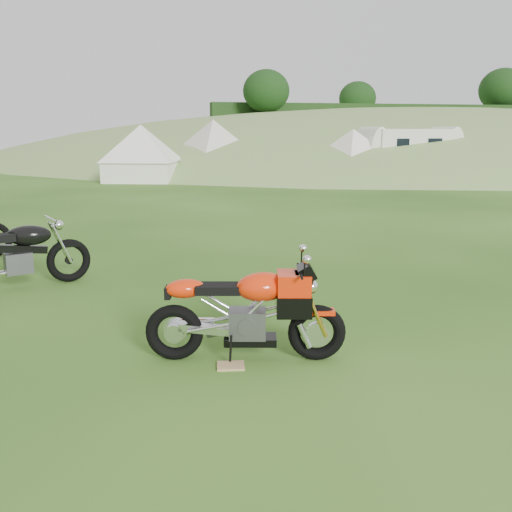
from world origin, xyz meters
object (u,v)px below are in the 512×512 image
object	(u,v)px
sport_motorcycle	(245,305)
tent_right	(353,153)
vintage_moto_b	(16,253)
tent_mid	(213,148)
tent_left	(142,152)
plywood_board	(231,366)
caravan	(408,153)

from	to	relation	value
sport_motorcycle	tent_right	distance (m)	21.95
vintage_moto_b	tent_mid	xyz separation A→B (m)	(6.52, 20.38, 0.79)
vintage_moto_b	tent_left	xyz separation A→B (m)	(2.77, 17.49, 0.71)
plywood_board	tent_right	bearing A→B (deg)	63.57
plywood_board	vintage_moto_b	xyz separation A→B (m)	(-2.55, 3.59, 0.55)
tent_left	caravan	distance (m)	12.76
sport_motorcycle	tent_left	size ratio (longest dim) A/B	0.68
sport_motorcycle	plywood_board	xyz separation A→B (m)	(-0.19, -0.16, -0.59)
sport_motorcycle	plywood_board	world-z (taller)	sport_motorcycle
sport_motorcycle	tent_mid	size ratio (longest dim) A/B	0.64
tent_mid	caravan	distance (m)	9.73
tent_mid	caravan	xyz separation A→B (m)	(8.98, -3.74, -0.18)
tent_right	caravan	size ratio (longest dim) A/B	0.56
plywood_board	tent_left	world-z (taller)	tent_left
tent_mid	sport_motorcycle	bearing A→B (deg)	-123.81
sport_motorcycle	vintage_moto_b	world-z (taller)	sport_motorcycle
tent_right	vintage_moto_b	bearing A→B (deg)	-146.87
caravan	vintage_moto_b	bearing A→B (deg)	-136.08
plywood_board	sport_motorcycle	bearing A→B (deg)	38.96
tent_mid	tent_right	xyz separation A→B (m)	(5.90, -4.12, -0.14)
vintage_moto_b	caravan	xyz separation A→B (m)	(15.50, 16.64, 0.61)
plywood_board	tent_mid	bearing A→B (deg)	80.60
tent_right	caravan	world-z (taller)	tent_right
tent_left	tent_mid	xyz separation A→B (m)	(3.76, 2.90, 0.08)
tent_left	tent_mid	distance (m)	4.75
sport_motorcycle	tent_left	bearing A→B (deg)	104.12
plywood_board	caravan	bearing A→B (deg)	57.38
tent_left	sport_motorcycle	bearing A→B (deg)	-72.23
sport_motorcycle	vintage_moto_b	bearing A→B (deg)	142.88
tent_mid	tent_right	bearing A→B (deg)	-59.73
sport_motorcycle	tent_mid	xyz separation A→B (m)	(3.78, 23.81, 0.76)
plywood_board	vintage_moto_b	distance (m)	4.44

